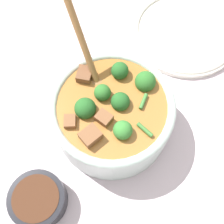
# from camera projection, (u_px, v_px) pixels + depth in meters

# --- Properties ---
(ground_plane) EXTENTS (4.00, 4.00, 0.00)m
(ground_plane) POSITION_uv_depth(u_px,v_px,m) (112.00, 125.00, 0.58)
(ground_plane) COLOR silver
(stew_bowl) EXTENTS (0.23, 0.29, 0.28)m
(stew_bowl) POSITION_uv_depth(u_px,v_px,m) (112.00, 113.00, 0.52)
(stew_bowl) COLOR #B2C6BC
(stew_bowl) RESTS_ON ground_plane
(condiment_bowl) EXTENTS (0.10, 0.10, 0.04)m
(condiment_bowl) POSITION_uv_depth(u_px,v_px,m) (38.00, 199.00, 0.49)
(condiment_bowl) COLOR black
(condiment_bowl) RESTS_ON ground_plane
(empty_plate) EXTENTS (0.25, 0.25, 0.02)m
(empty_plate) POSITION_uv_depth(u_px,v_px,m) (185.00, 32.00, 0.67)
(empty_plate) COLOR silver
(empty_plate) RESTS_ON ground_plane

